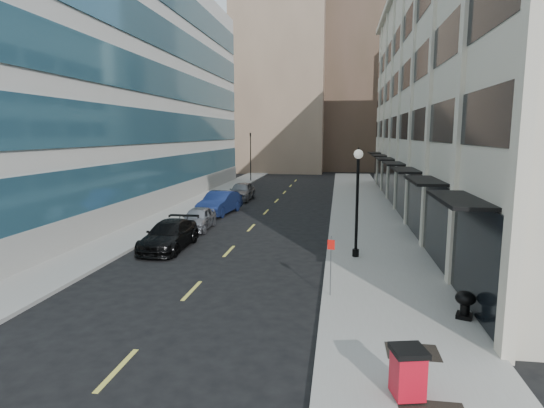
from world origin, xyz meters
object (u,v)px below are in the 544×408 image
(car_grey_sedan, at_px, (242,191))
(urn_planter, at_px, (465,302))
(car_silver_sedan, at_px, (198,219))
(lamppost, at_px, (357,193))
(car_black_pickup, at_px, (169,235))
(trash_bin, at_px, (408,371))
(sign_post, at_px, (331,257))
(car_blue_sedan, at_px, (220,203))
(traffic_signal, at_px, (250,136))

(car_grey_sedan, relative_size, urn_planter, 5.42)
(car_silver_sedan, distance_m, lamppost, 11.37)
(car_black_pickup, relative_size, urn_planter, 5.70)
(trash_bin, bearing_deg, car_black_pickup, 116.50)
(car_black_pickup, height_order, sign_post, sign_post)
(car_black_pickup, height_order, car_grey_sedan, car_grey_sedan)
(car_black_pickup, distance_m, lamppost, 9.94)
(car_grey_sedan, bearing_deg, car_blue_sedan, -90.28)
(traffic_signal, bearing_deg, sign_post, -74.94)
(car_black_pickup, height_order, car_blue_sedan, car_blue_sedan)
(traffic_signal, relative_size, car_silver_sedan, 1.68)
(traffic_signal, bearing_deg, urn_planter, -70.05)
(car_blue_sedan, bearing_deg, traffic_signal, 103.35)
(car_grey_sedan, bearing_deg, trash_bin, -70.78)
(car_blue_sedan, bearing_deg, car_black_pickup, -81.56)
(sign_post, bearing_deg, traffic_signal, 114.60)
(lamppost, bearing_deg, urn_planter, -65.41)
(traffic_signal, relative_size, car_grey_sedan, 1.46)
(trash_bin, bearing_deg, lamppost, 80.33)
(traffic_signal, distance_m, sign_post, 41.77)
(car_black_pickup, bearing_deg, car_silver_sedan, 90.03)
(car_silver_sedan, relative_size, urn_planter, 4.68)
(car_silver_sedan, bearing_deg, car_black_pickup, -92.03)
(trash_bin, height_order, sign_post, sign_post)
(lamppost, relative_size, urn_planter, 5.92)
(car_grey_sedan, height_order, lamppost, lamppost)
(car_silver_sedan, relative_size, car_blue_sedan, 0.80)
(car_silver_sedan, height_order, car_blue_sedan, car_blue_sedan)
(car_black_pickup, distance_m, urn_planter, 14.88)
(car_silver_sedan, bearing_deg, car_grey_sedan, 87.98)
(car_black_pickup, relative_size, lamppost, 0.96)
(trash_bin, distance_m, sign_post, 6.61)
(car_blue_sedan, distance_m, sign_post, 18.81)
(lamppost, distance_m, sign_post, 5.88)
(lamppost, bearing_deg, sign_post, -101.23)
(car_black_pickup, distance_m, car_silver_sedan, 4.94)
(lamppost, height_order, urn_planter, lamppost)
(traffic_signal, distance_m, car_black_pickup, 34.44)
(car_black_pickup, relative_size, car_blue_sedan, 0.98)
(car_silver_sedan, bearing_deg, sign_post, -54.54)
(traffic_signal, xyz_separation_m, car_blue_sedan, (2.21, -23.42, -4.87))
(car_grey_sedan, bearing_deg, car_black_pickup, -89.58)
(car_black_pickup, xyz_separation_m, car_silver_sedan, (0.00, 4.94, -0.03))
(car_grey_sedan, height_order, trash_bin, car_grey_sedan)
(car_grey_sedan, bearing_deg, car_silver_sedan, -89.58)
(car_blue_sedan, bearing_deg, urn_planter, -46.70)
(car_silver_sedan, bearing_deg, lamppost, -32.03)
(car_grey_sedan, distance_m, urn_planter, 28.53)
(car_silver_sedan, relative_size, sign_post, 1.86)
(car_blue_sedan, height_order, car_grey_sedan, car_blue_sedan)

